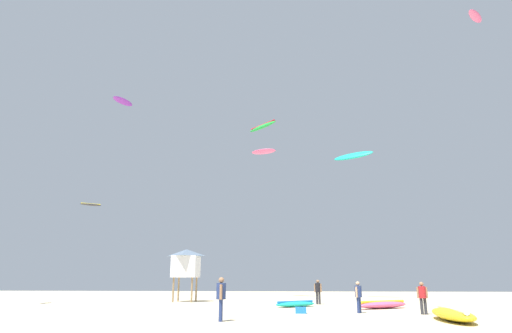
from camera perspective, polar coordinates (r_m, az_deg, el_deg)
person_foreground at (r=18.35m, az=-4.77°, el=-17.02°), size 0.40×0.58×1.76m
person_midground at (r=31.93m, az=8.40°, el=-16.22°), size 0.53×0.38×1.70m
person_left at (r=23.58m, az=21.65°, el=-15.92°), size 0.52×0.35×1.57m
person_right at (r=23.55m, az=13.71°, el=-16.51°), size 0.36×0.46×1.59m
kite_grounded_near at (r=27.75m, az=16.81°, el=-17.51°), size 3.80×3.19×0.49m
kite_grounded_mid at (r=20.27m, az=25.09°, el=-17.68°), size 1.76×4.82×0.60m
kite_grounded_far at (r=28.43m, az=5.38°, el=-18.07°), size 3.01×2.90×0.40m
lifeguard_tower at (r=35.83m, az=-9.46°, el=-12.77°), size 2.30×2.30×4.15m
cooler_box at (r=22.84m, az=6.10°, el=-18.82°), size 0.56×0.36×0.32m
kite_aloft_0 at (r=44.50m, az=27.60°, el=17.63°), size 2.25×2.40×0.57m
kite_aloft_1 at (r=45.42m, az=0.91°, el=5.46°), size 3.72×3.66×0.96m
kite_aloft_2 at (r=39.35m, az=1.03°, el=2.05°), size 2.47×1.29×0.52m
kite_aloft_3 at (r=51.17m, az=-21.51°, el=-4.84°), size 2.20×1.86×0.27m
kite_aloft_4 at (r=63.13m, az=-17.62°, el=8.43°), size 2.34×3.55×0.85m
kite_aloft_6 at (r=43.50m, az=13.04°, el=1.42°), size 4.19×3.15×1.07m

